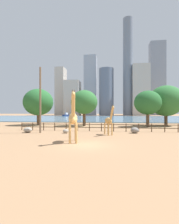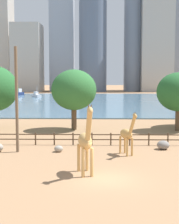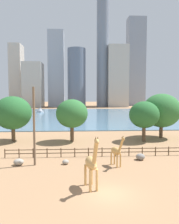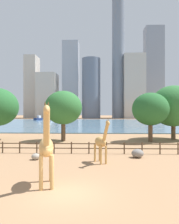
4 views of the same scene
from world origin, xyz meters
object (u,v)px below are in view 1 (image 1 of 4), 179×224
tree_center_broad (38,102)px  boulder_by_pole (135,130)px  boulder_small (66,131)px  tree_left_small (148,103)px  utility_pole (40,100)px  boulder_near_fence (28,130)px  giraffe_companion (73,119)px  boat_sailboat (66,115)px  giraffe_tall (109,121)px  boat_ferry (75,116)px  tree_left_large (84,102)px  tree_right_tall (166,101)px

tree_center_broad → boulder_by_pole: bearing=-32.3°
boulder_small → tree_left_small: 20.08m
utility_pole → boulder_near_fence: size_ratio=7.71×
giraffe_companion → boat_sailboat: giraffe_companion is taller
utility_pole → tree_center_broad: utility_pole is taller
giraffe_tall → boat_ferry: size_ratio=0.92×
tree_left_large → boat_ferry: 73.59m
boulder_near_fence → boulder_small: 5.91m
boulder_small → tree_left_large: 14.69m
giraffe_tall → boulder_small: 6.66m
boulder_near_fence → tree_center_broad: 16.15m
utility_pole → tree_right_tall: (22.73, 16.61, 0.73)m
tree_right_tall → tree_left_small: tree_right_tall is taller
tree_center_broad → tree_right_tall: bearing=3.7°
tree_center_broad → giraffe_companion: bearing=-58.4°
boulder_by_pole → boulder_small: 10.21m
tree_right_tall → utility_pole: bearing=-143.8°
boulder_near_fence → boulder_small: bearing=0.1°
tree_left_small → boulder_small: bearing=-137.0°
giraffe_tall → utility_pole: utility_pole is taller
boulder_by_pole → boat_ferry: bearing=108.2°
tree_left_small → boat_ferry: tree_left_small is taller
giraffe_tall → boat_sailboat: boat_sailboat is taller
boulder_by_pole → tree_right_tall: bearing=59.9°
giraffe_tall → tree_center_broad: tree_center_broad is taller
tree_right_tall → boat_ferry: bearing=117.9°
boulder_near_fence → boat_ferry: boat_ferry is taller
tree_left_large → tree_left_small: 13.76m
utility_pole → boat_ferry: 86.32m
tree_left_small → boat_ferry: size_ratio=1.74×
tree_center_broad → boat_sailboat: size_ratio=1.44×
utility_pole → tree_left_small: utility_pole is taller
giraffe_tall → boulder_small: (-6.36, 1.14, -1.61)m
boat_ferry → tree_left_small: bearing=-11.4°
boat_ferry → boulder_by_pole: bearing=-17.0°
tree_right_tall → tree_center_broad: bearing=-176.3°
utility_pole → giraffe_companion: bearing=-47.7°
giraffe_tall → tree_left_large: tree_left_large is taller
tree_right_tall → boat_ferry: size_ratio=2.07×
boulder_small → boat_ferry: boat_ferry is taller
tree_left_small → giraffe_tall: bearing=-118.6°
giraffe_companion → boulder_small: 8.29m
giraffe_tall → tree_left_small: 16.77m
tree_center_broad → tree_left_small: size_ratio=1.13×
utility_pole → tree_left_large: bearing=72.6°
utility_pole → tree_center_broad: bearing=115.0°
giraffe_tall → boulder_by_pole: size_ratio=3.32×
giraffe_tall → giraffe_companion: size_ratio=0.77×
boat_ferry → giraffe_companion: bearing=-22.9°
boulder_by_pole → boat_ferry: size_ratio=0.28×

